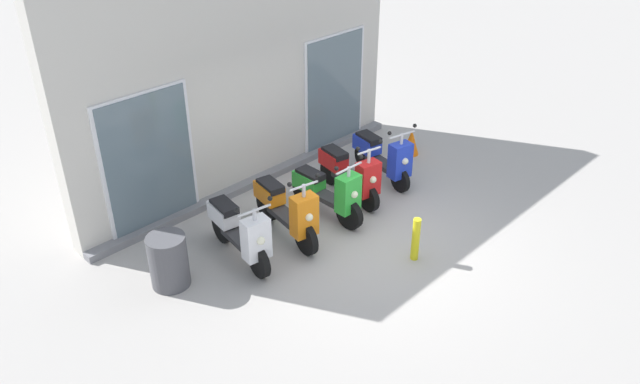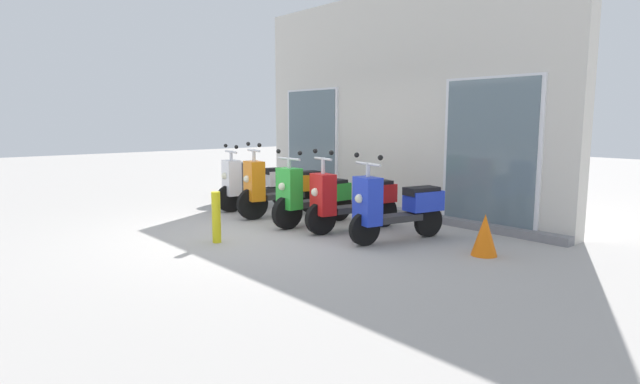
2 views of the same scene
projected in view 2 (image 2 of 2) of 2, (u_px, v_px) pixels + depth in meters
The scene contains 10 objects.
ground_plane at pixel (266, 232), 7.62m from camera, with size 40.00×40.00×0.00m, color #A8A39E.
storefront_facade at pixel (392, 108), 9.15m from camera, with size 6.76×0.50×3.92m.
scooter_white at pixel (256, 183), 9.44m from camera, with size 0.64×1.59×1.23m.
scooter_orange at pixel (281, 188), 8.74m from camera, with size 0.65×1.67×1.29m.
scooter_green at pixel (312, 196), 8.06m from camera, with size 0.62×1.55×1.21m.
scooter_red at pixel (352, 200), 7.63m from camera, with size 0.65×1.58×1.24m.
scooter_blue at pixel (396, 206), 6.95m from camera, with size 0.71×1.52×1.23m.
traffic_cone at pixel (485, 235), 6.25m from camera, with size 0.32×0.32×0.52m, color orange.
curb_bollard at pixel (216, 217), 6.90m from camera, with size 0.12×0.12×0.70m, color yellow.
trash_bin at pixel (237, 182), 10.43m from camera, with size 0.55×0.55×0.79m, color #4C4C51.
Camera 2 is at (6.18, -4.25, 1.66)m, focal length 28.55 mm.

